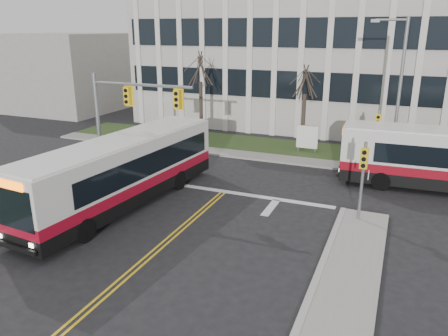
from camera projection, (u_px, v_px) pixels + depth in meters
ground at (143, 262)px, 16.66m from camera, size 120.00×120.00×0.00m
sidewalk_cross at (337, 165)px, 28.20m from camera, size 44.00×1.60×0.14m
building_lawn at (343, 154)px, 30.66m from camera, size 44.00×5.00×0.12m
office_building at (367, 57)px, 39.40m from camera, size 40.00×16.00×12.00m
building_annex at (67, 71)px, 47.77m from camera, size 12.00×12.00×8.00m
mast_arm_signal at (122, 111)px, 23.71m from camera, size 6.11×0.38×6.20m
signal_pole_near at (363, 171)px, 19.35m from camera, size 0.34×0.39×3.80m
signal_pole_far at (377, 131)px, 26.83m from camera, size 0.34×0.39×3.80m
streetlight at (397, 86)px, 26.40m from camera, size 2.15×0.25×9.20m
directory_sign at (307, 137)px, 30.79m from camera, size 1.50×0.12×2.00m
tree_left at (200, 70)px, 33.00m from camera, size 1.80×1.80×7.70m
tree_mid at (305, 83)px, 30.45m from camera, size 1.80×1.80×6.82m
bus_main at (122, 173)px, 21.67m from camera, size 3.85×12.71×3.34m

